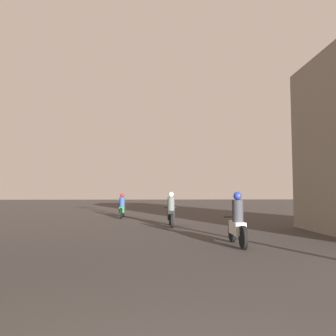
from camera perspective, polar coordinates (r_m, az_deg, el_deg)
name	(u,v)px	position (r m, az deg, el deg)	size (l,w,h in m)	color
motorcycle_white	(237,224)	(9.96, 11.98, -9.53)	(0.60, 1.94, 1.57)	black
motorcycle_black	(171,212)	(14.95, 0.53, -7.75)	(0.60, 1.89, 1.56)	black
motorcycle_green	(122,208)	(20.01, -7.98, -6.88)	(0.60, 1.99, 1.45)	black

